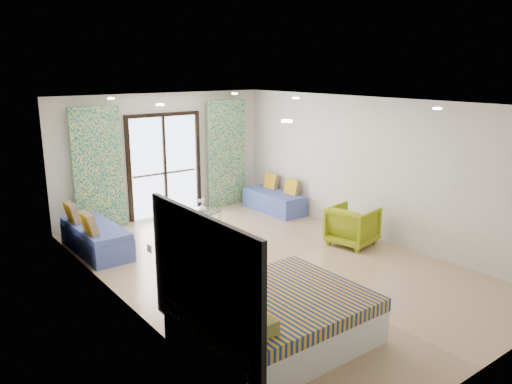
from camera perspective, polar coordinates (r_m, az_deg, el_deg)
floor at (r=8.50m, az=1.61°, el=-8.30°), size 5.00×7.50×0.01m
ceiling at (r=7.87m, az=1.75°, el=10.18°), size 5.00×7.50×0.01m
wall_back at (r=11.19m, az=-10.51°, el=4.16°), size 5.00×0.01×2.70m
wall_front at (r=5.79m, az=25.83°, el=-6.39°), size 5.00×0.01×2.70m
wall_left at (r=6.84m, az=-14.86°, el=-2.40°), size 0.01×7.50×2.70m
wall_right at (r=9.81m, az=13.13°, el=2.64°), size 0.01×7.50×2.70m
balcony_door at (r=11.18m, az=-10.42°, el=3.67°), size 1.76×0.08×2.28m
balcony_rail at (r=11.24m, az=-10.37°, el=2.14°), size 1.52×0.03×0.04m
curtain_left at (r=10.44m, az=-17.62°, el=2.47°), size 1.00×0.10×2.50m
curtain_right at (r=11.82m, az=-3.36°, el=4.41°), size 1.00×0.10×2.50m
downlight_a at (r=5.45m, az=3.55°, el=8.10°), size 0.12×0.12×0.02m
downlight_b at (r=7.58m, az=20.02°, el=8.97°), size 0.12×0.12×0.02m
downlight_c at (r=7.96m, az=-10.90°, el=9.77°), size 0.12×0.12×0.02m
downlight_d at (r=9.54m, az=4.56°, el=10.65°), size 0.12×0.12×0.02m
downlight_e at (r=9.79m, az=-16.24°, el=10.23°), size 0.12×0.12×0.02m
downlight_f at (r=11.11m, az=-2.45°, el=11.17°), size 0.12×0.12×0.02m
headboard at (r=5.34m, az=-6.13°, el=-10.17°), size 0.06×2.10×1.50m
switch_plate at (r=6.36m, az=-12.11°, el=-6.33°), size 0.02×0.10×0.10m
bed at (r=6.18m, az=2.10°, el=-14.24°), size 2.12×1.73×0.73m
daybed_left at (r=9.42m, az=-17.91°, el=-4.94°), size 0.73×1.80×0.88m
daybed_right at (r=11.50m, az=2.10°, el=-0.97°), size 0.64×1.61×0.79m
coffee_table at (r=10.18m, az=-6.24°, el=-2.47°), size 0.75×0.75×0.68m
vase at (r=10.12m, az=-6.15°, el=-1.83°), size 0.17×0.17×0.17m
armchair at (r=9.48m, az=10.97°, el=-3.57°), size 0.87×0.91×0.81m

